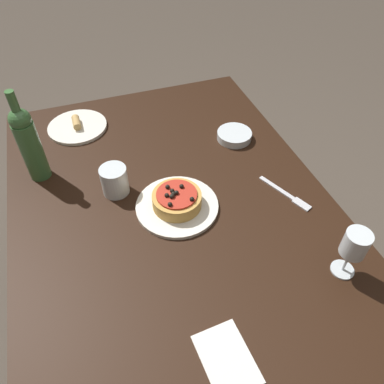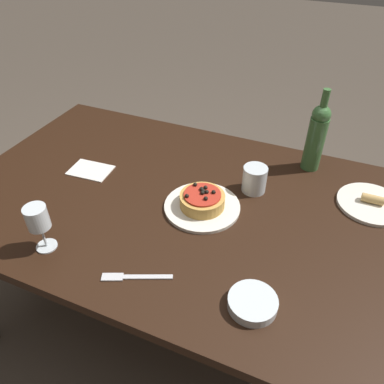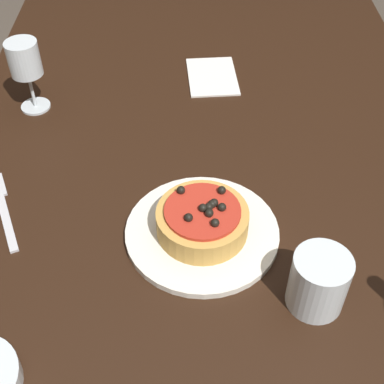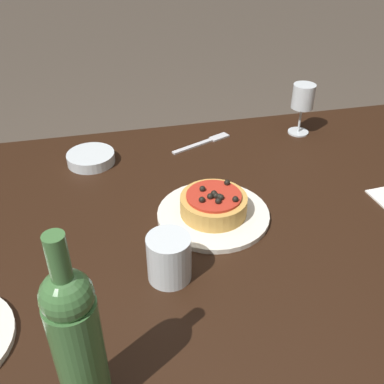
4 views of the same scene
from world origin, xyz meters
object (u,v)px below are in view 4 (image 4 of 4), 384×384
wine_bottle (77,341)px  side_bowl (91,158)px  pizza (214,204)px  dining_table (248,238)px  dinner_plate (213,214)px  fork (205,142)px  water_cup (169,258)px  wine_glass (303,99)px

wine_bottle → side_bowl: size_ratio=2.47×
pizza → side_bowl: pizza is taller
dining_table → dinner_plate: (0.09, -0.01, 0.08)m
fork → side_bowl: bearing=163.8°
side_bowl → fork: 0.33m
wine_bottle → water_cup: wine_bottle is taller
wine_glass → wine_bottle: bearing=48.4°
water_cup → fork: bearing=-111.3°
dinner_plate → wine_bottle: wine_bottle is taller
dining_table → wine_bottle: bearing=45.0°
wine_bottle → side_bowl: bearing=-92.5°
dining_table → pizza: size_ratio=10.47×
water_cup → side_bowl: 0.49m
dinner_plate → pizza: 0.03m
wine_bottle → pizza: bearing=-126.9°
dining_table → side_bowl: size_ratio=12.29×
dinner_plate → fork: size_ratio=1.36×
dining_table → wine_bottle: (0.38, 0.38, 0.21)m
pizza → water_cup: bearing=51.2°
wine_glass → wine_bottle: wine_bottle is taller
dining_table → dinner_plate: 0.12m
water_cup → side_bowl: size_ratio=0.74×
wine_glass → water_cup: 0.71m
wine_bottle → water_cup: 0.29m
dinner_plate → water_cup: (0.13, 0.16, 0.04)m
dining_table → wine_glass: wine_glass is taller
side_bowl → fork: (-0.33, -0.04, -0.01)m
pizza → wine_bottle: wine_bottle is taller
dinner_plate → side_bowl: side_bowl is taller
dining_table → water_cup: water_cup is taller
dinner_plate → fork: bearing=-101.0°
pizza → wine_bottle: size_ratio=0.48×
water_cup → pizza: bearing=-128.8°
dinner_plate → dining_table: bearing=173.3°
water_cup → wine_bottle: bearing=54.5°
fork → dining_table: bearing=-110.3°
water_cup → wine_glass: bearing=-134.0°
pizza → wine_glass: size_ratio=0.98×
pizza → wine_glass: wine_glass is taller
dinner_plate → pizza: pizza is taller
dining_table → water_cup: (0.22, 0.15, 0.12)m
dining_table → pizza: bearing=-6.5°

